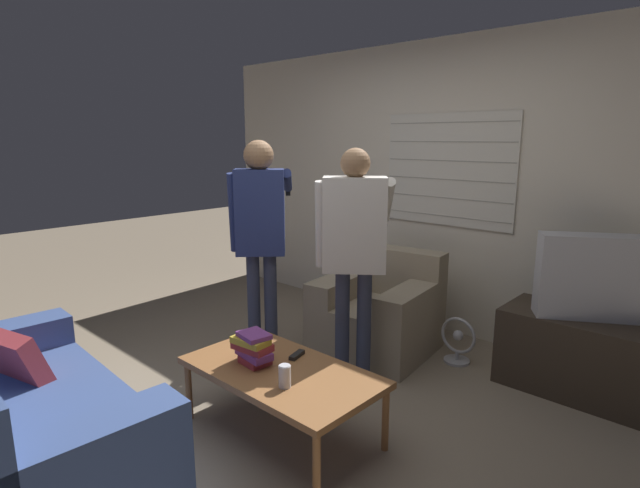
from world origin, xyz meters
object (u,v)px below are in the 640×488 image
at_px(armchair_beige, 379,311).
at_px(coffee_table, 281,374).
at_px(spare_remote, 297,355).
at_px(book_stack, 253,348).
at_px(person_left_standing, 260,224).
at_px(couch_blue, 18,424).
at_px(person_right_standing, 354,240).
at_px(floor_fan, 458,342).
at_px(soda_can, 285,376).
at_px(tv, 590,277).

relative_size(armchair_beige, coffee_table, 0.83).
height_order(coffee_table, spare_remote, spare_remote).
relative_size(armchair_beige, book_stack, 3.73).
bearing_deg(person_left_standing, couch_blue, -129.67).
relative_size(coffee_table, book_stack, 4.51).
bearing_deg(person_right_standing, couch_blue, -146.74).
bearing_deg(couch_blue, spare_remote, 67.53).
height_order(coffee_table, book_stack, book_stack).
bearing_deg(coffee_table, floor_fan, 79.29).
height_order(person_left_standing, soda_can, person_left_standing).
xyz_separation_m(book_stack, soda_can, (0.34, -0.07, -0.04)).
bearing_deg(coffee_table, book_stack, -160.18).
bearing_deg(armchair_beige, spare_remote, 95.14).
height_order(couch_blue, floor_fan, couch_blue).
bearing_deg(tv, soda_can, 31.78).
xyz_separation_m(armchair_beige, soda_can, (0.49, -1.53, 0.16)).
relative_size(person_left_standing, book_stack, 6.62).
height_order(couch_blue, person_left_standing, person_left_standing).
relative_size(person_right_standing, spare_remote, 12.20).
xyz_separation_m(person_right_standing, book_stack, (-0.10, -0.81, -0.54)).
bearing_deg(floor_fan, person_left_standing, -140.39).
bearing_deg(armchair_beige, book_stack, 88.36).
distance_m(couch_blue, coffee_table, 1.36).
bearing_deg(coffee_table, person_left_standing, 144.82).
height_order(armchair_beige, spare_remote, armchair_beige).
height_order(soda_can, spare_remote, soda_can).
xyz_separation_m(coffee_table, spare_remote, (-0.05, 0.18, 0.05)).
distance_m(couch_blue, spare_remote, 1.50).
relative_size(tv, soda_can, 5.22).
distance_m(couch_blue, soda_can, 1.36).
height_order(person_right_standing, spare_remote, person_right_standing).
bearing_deg(book_stack, tv, 53.79).
height_order(couch_blue, person_right_standing, person_right_standing).
bearing_deg(tv, book_stack, 23.00).
bearing_deg(couch_blue, armchair_beige, 84.71).
xyz_separation_m(coffee_table, book_stack, (-0.17, -0.06, 0.13)).
distance_m(person_right_standing, book_stack, 0.98).
height_order(book_stack, floor_fan, book_stack).
height_order(armchair_beige, tv, tv).
bearing_deg(person_left_standing, coffee_table, -80.64).
xyz_separation_m(tv, person_right_standing, (-1.21, -0.97, 0.22)).
xyz_separation_m(armchair_beige, book_stack, (0.14, -1.46, 0.19)).
relative_size(person_left_standing, spare_remote, 12.55).
height_order(spare_remote, floor_fan, spare_remote).
xyz_separation_m(couch_blue, armchair_beige, (0.38, 2.56, 0.01)).
height_order(person_left_standing, book_stack, person_left_standing).
height_order(tv, person_right_standing, person_right_standing).
bearing_deg(armchair_beige, couch_blue, 74.43).
distance_m(person_left_standing, floor_fan, 1.78).
xyz_separation_m(couch_blue, coffee_table, (0.69, 1.17, 0.07)).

